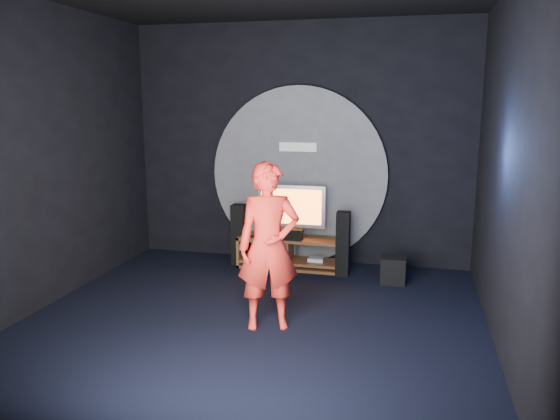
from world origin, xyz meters
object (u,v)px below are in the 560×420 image
object	(u,v)px
media_console	(291,254)
tv	(291,209)
tower_speaker_left	(238,235)
tower_speaker_right	(343,244)
player	(269,246)
subwoofer	(393,270)

from	to	relation	value
media_console	tv	distance (m)	0.67
media_console	tower_speaker_left	bearing A→B (deg)	-179.47
media_console	tower_speaker_right	bearing A→B (deg)	-12.10
media_console	player	distance (m)	2.24
media_console	tower_speaker_left	xyz separation A→B (m)	(-0.79, -0.01, 0.25)
media_console	tower_speaker_right	size ratio (longest dim) A/B	1.67
tv	subwoofer	distance (m)	1.68
player	tower_speaker_left	bearing A→B (deg)	96.34
tower_speaker_left	subwoofer	xyz separation A→B (m)	(2.26, -0.33, -0.27)
media_console	tower_speaker_right	distance (m)	0.83
media_console	player	xyz separation A→B (m)	(0.23, -2.11, 0.69)
tower_speaker_left	player	xyz separation A→B (m)	(1.02, -2.11, 0.44)
tower_speaker_right	subwoofer	bearing A→B (deg)	-13.70
player	subwoofer	bearing A→B (deg)	35.67
tower_speaker_right	subwoofer	size ratio (longest dim) A/B	2.52
tv	media_console	bearing A→B (deg)	-84.30
media_console	subwoofer	distance (m)	1.51
media_console	player	bearing A→B (deg)	-83.70
tower_speaker_left	tower_speaker_right	size ratio (longest dim) A/B	1.00
tv	tower_speaker_left	size ratio (longest dim) A/B	1.10
tv	subwoofer	xyz separation A→B (m)	(1.48, -0.40, -0.68)
media_console	subwoofer	bearing A→B (deg)	-12.86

